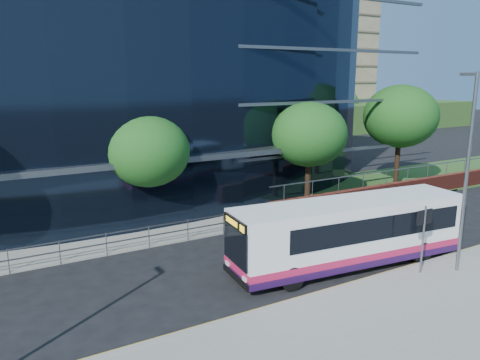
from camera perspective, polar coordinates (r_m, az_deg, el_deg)
ground at (r=18.90m, az=8.30°, el=-12.56°), size 200.00×200.00×0.00m
pavement_near at (r=15.74m, az=20.25°, el=-18.39°), size 80.00×8.00×0.15m
kerb at (r=18.17m, az=10.31°, el=-13.42°), size 80.00×0.25×0.16m
yellow_line_outer at (r=18.34m, az=9.89°, el=-13.40°), size 80.00×0.08×0.01m
yellow_line_inner at (r=18.44m, az=9.58°, el=-13.24°), size 80.00×0.08×0.01m
far_forecourt at (r=26.01m, az=-18.12°, el=-5.86°), size 50.00×8.00×0.10m
grass_verge at (r=43.18m, az=24.50°, el=0.79°), size 36.00×8.00×0.12m
glass_office at (r=34.84m, az=-19.28°, el=11.85°), size 44.00×23.10×16.00m
retaining_wall at (r=37.78m, az=25.56°, el=0.02°), size 34.00×0.40×2.11m
guard_railings at (r=21.71m, az=-21.16°, el=-7.59°), size 24.00×0.05×1.10m
apartment_block at (r=82.56m, az=1.18°, el=14.64°), size 60.00×42.00×30.00m
street_sign at (r=20.13m, az=21.51°, el=-5.18°), size 0.85×0.09×2.80m
tree_far_b at (r=24.40m, az=-11.12°, el=3.40°), size 4.29×4.29×6.05m
tree_far_c at (r=28.75m, az=8.44°, el=5.50°), size 4.62×4.62×6.51m
tree_far_d at (r=35.63m, az=18.97°, el=7.34°), size 5.28×5.28×7.44m
tree_dist_e at (r=63.76m, az=3.06°, el=9.36°), size 4.62×4.62×6.51m
tree_dist_f at (r=75.20m, az=12.60°, el=9.30°), size 4.29×4.29×6.05m
streetlight_east at (r=20.46m, az=25.92°, el=1.32°), size 0.15×0.77×8.00m
city_bus at (r=20.53m, az=13.45°, el=-6.14°), size 10.81×3.52×2.87m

